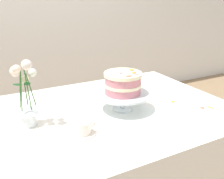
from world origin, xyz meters
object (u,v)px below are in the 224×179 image
Objects in this scene: dining_table at (108,127)px; teacup at (82,129)px; flower_vase at (26,101)px; layer_cake at (123,83)px; cake_stand at (123,96)px.

teacup is (-0.21, -0.16, 0.12)m from dining_table.
dining_table is 0.29m from teacup.
flower_vase reaches higher than teacup.
flower_vase is at bearing 173.89° from dining_table.
layer_cake reaches higher than dining_table.
layer_cake is at bearing -10.01° from dining_table.
layer_cake is 0.60× the size of flower_vase.
layer_cake is at bearing -6.78° from flower_vase.
flower_vase is 0.30m from teacup.
layer_cake is (0.00, -0.00, 0.08)m from cake_stand.
teacup is (0.20, -0.20, -0.10)m from flower_vase.
cake_stand reaches higher than dining_table.
teacup is at bearing -45.74° from flower_vase.
cake_stand is at bearing 136.50° from layer_cake.
teacup is at bearing -142.65° from dining_table.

